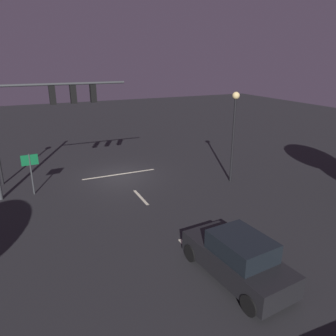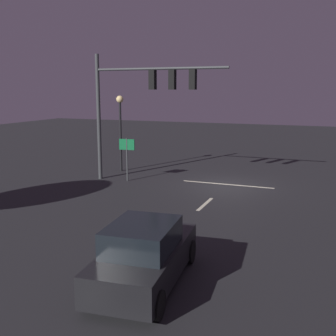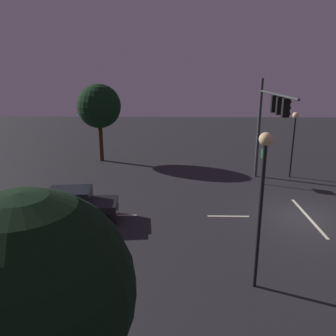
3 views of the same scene
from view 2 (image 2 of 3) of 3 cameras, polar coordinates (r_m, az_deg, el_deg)
The scene contains 8 objects.
ground_plane at distance 22.46m, azimuth 8.02°, elevation -2.35°, with size 80.00×80.00×0.00m, color #232326.
traffic_signal_assembly at distance 22.44m, azimuth -3.69°, elevation 10.24°, with size 7.48×0.47×6.96m.
lane_dash_far at distance 18.71m, azimuth 5.12°, elevation -4.96°, with size 2.20×0.16×0.01m, color beige.
lane_dash_mid at distance 13.36m, azimuth -2.38°, elevation -11.49°, with size 2.20×0.16×0.01m, color beige.
stop_bar at distance 22.65m, azimuth 8.14°, elevation -2.24°, with size 5.00×0.16×0.01m, color beige.
car_approaching at distance 11.10m, azimuth -3.27°, elevation -11.86°, with size 2.26×4.50×1.70m.
street_lamp_right_kerb at distance 25.86m, azimuth -6.58°, elevation 6.83°, with size 0.44×0.44×4.68m.
route_sign at distance 23.10m, azimuth -5.66°, elevation 2.45°, with size 0.90×0.11×2.41m.
Camera 2 is at (-5.05, 21.29, 5.07)m, focal length 44.36 mm.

